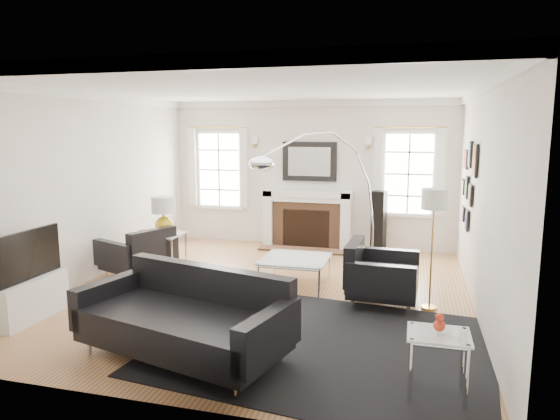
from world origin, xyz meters
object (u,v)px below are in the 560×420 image
(sofa, at_px, (187,319))
(coffee_table, at_px, (295,260))
(armchair_left, at_px, (140,254))
(arc_floor_lamp, at_px, (321,204))
(fireplace, at_px, (307,220))
(gourd_lamp, at_px, (164,212))
(armchair_right, at_px, (378,275))

(sofa, height_order, coffee_table, sofa)
(armchair_left, xyz_separation_m, arc_floor_lamp, (2.80, 0.06, 0.88))
(fireplace, distance_m, arc_floor_lamp, 2.73)
(gourd_lamp, bearing_deg, coffee_table, -3.89)
(fireplace, distance_m, sofa, 4.89)
(armchair_left, relative_size, coffee_table, 1.28)
(fireplace, bearing_deg, armchair_left, -128.73)
(sofa, distance_m, coffee_table, 2.54)
(sofa, relative_size, armchair_right, 2.27)
(armchair_right, xyz_separation_m, gourd_lamp, (-3.38, 0.56, 0.60))
(sofa, xyz_separation_m, coffee_table, (0.52, 2.49, 0.01))
(coffee_table, height_order, gourd_lamp, gourd_lamp)
(armchair_left, distance_m, coffee_table, 2.42)
(fireplace, height_order, armchair_left, fireplace)
(armchair_right, height_order, arc_floor_lamp, arc_floor_lamp)
(sofa, xyz_separation_m, armchair_right, (1.74, 2.07, -0.01))
(armchair_right, bearing_deg, sofa, -129.95)
(armchair_left, relative_size, armchair_right, 1.18)
(gourd_lamp, xyz_separation_m, arc_floor_lamp, (2.55, -0.28, 0.28))
(armchair_right, bearing_deg, gourd_lamp, 170.55)
(arc_floor_lamp, bearing_deg, gourd_lamp, 173.74)
(armchair_left, distance_m, arc_floor_lamp, 2.94)
(coffee_table, relative_size, arc_floor_lamp, 0.41)
(sofa, xyz_separation_m, arc_floor_lamp, (0.91, 2.35, 0.86))
(sofa, height_order, armchair_right, sofa)
(armchair_right, xyz_separation_m, coffee_table, (-1.21, 0.41, 0.02))
(fireplace, distance_m, coffee_table, 2.43)
(fireplace, height_order, gourd_lamp, gourd_lamp)
(coffee_table, bearing_deg, arc_floor_lamp, -18.87)
(coffee_table, distance_m, arc_floor_lamp, 0.95)
(armchair_left, bearing_deg, arc_floor_lamp, 1.20)
(sofa, xyz_separation_m, gourd_lamp, (-1.64, 2.63, 0.59))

